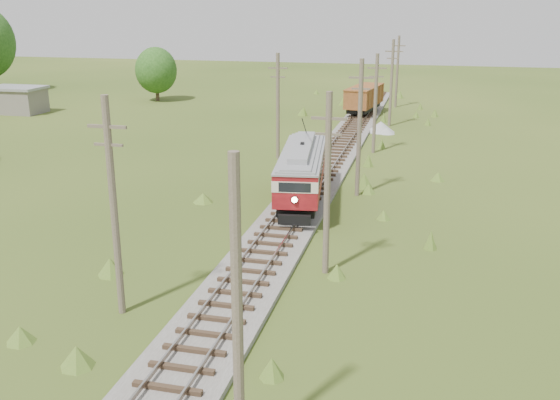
# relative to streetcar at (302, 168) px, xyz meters

# --- Properties ---
(railbed_main) EXTENTS (3.60, 96.00, 0.57)m
(railbed_main) POSITION_rel_streetcar_xyz_m (-0.00, 5.80, -2.23)
(railbed_main) COLOR #605B54
(railbed_main) RESTS_ON ground
(streetcar) EXTENTS (4.02, 11.26, 5.09)m
(streetcar) POSITION_rel_streetcar_xyz_m (0.00, 0.00, 0.00)
(streetcar) COLOR black
(streetcar) RESTS_ON ground
(gondola) EXTENTS (3.87, 8.62, 2.76)m
(gondola) POSITION_rel_streetcar_xyz_m (-0.00, 34.94, -0.37)
(gondola) COLOR black
(gondola) RESTS_ON ground
(gravel_pile) EXTENTS (2.91, 3.09, 1.06)m
(gravel_pile) POSITION_rel_streetcar_xyz_m (2.90, 25.23, -1.93)
(gravel_pile) COLOR gray
(gravel_pile) RESTS_ON ground
(utility_pole_r_1) EXTENTS (0.30, 0.30, 8.80)m
(utility_pole_r_1) POSITION_rel_streetcar_xyz_m (3.10, -23.20, 1.98)
(utility_pole_r_1) COLOR brown
(utility_pole_r_1) RESTS_ON ground
(utility_pole_r_2) EXTENTS (1.60, 0.30, 8.60)m
(utility_pole_r_2) POSITION_rel_streetcar_xyz_m (3.30, -10.20, 2.00)
(utility_pole_r_2) COLOR brown
(utility_pole_r_2) RESTS_ON ground
(utility_pole_r_3) EXTENTS (1.60, 0.30, 9.00)m
(utility_pole_r_3) POSITION_rel_streetcar_xyz_m (3.20, 2.80, 2.20)
(utility_pole_r_3) COLOR brown
(utility_pole_r_3) RESTS_ON ground
(utility_pole_r_4) EXTENTS (1.60, 0.30, 8.40)m
(utility_pole_r_4) POSITION_rel_streetcar_xyz_m (3.00, 15.80, 1.90)
(utility_pole_r_4) COLOR brown
(utility_pole_r_4) RESTS_ON ground
(utility_pole_r_5) EXTENTS (1.60, 0.30, 8.90)m
(utility_pole_r_5) POSITION_rel_streetcar_xyz_m (3.40, 28.80, 2.15)
(utility_pole_r_5) COLOR brown
(utility_pole_r_5) RESTS_ON ground
(utility_pole_r_6) EXTENTS (1.60, 0.30, 8.70)m
(utility_pole_r_6) POSITION_rel_streetcar_xyz_m (3.20, 41.80, 2.05)
(utility_pole_r_6) COLOR brown
(utility_pole_r_6) RESTS_ON ground
(utility_pole_l_a) EXTENTS (1.60, 0.30, 9.00)m
(utility_pole_l_a) POSITION_rel_streetcar_xyz_m (-4.20, -16.20, 2.20)
(utility_pole_l_a) COLOR brown
(utility_pole_l_a) RESTS_ON ground
(utility_pole_l_b) EXTENTS (1.60, 0.30, 8.60)m
(utility_pole_l_b) POSITION_rel_streetcar_xyz_m (-4.50, 11.80, 2.00)
(utility_pole_l_b) COLOR brown
(utility_pole_l_b) RESTS_ON ground
(tree_mid_a) EXTENTS (5.46, 5.46, 7.03)m
(tree_mid_a) POSITION_rel_streetcar_xyz_m (-28.00, 39.80, 1.60)
(tree_mid_a) COLOR #38281C
(tree_mid_a) RESTS_ON ground
(shed) EXTENTS (6.40, 4.40, 3.10)m
(shed) POSITION_rel_streetcar_xyz_m (-40.00, 26.80, -0.85)
(shed) COLOR slate
(shed) RESTS_ON ground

